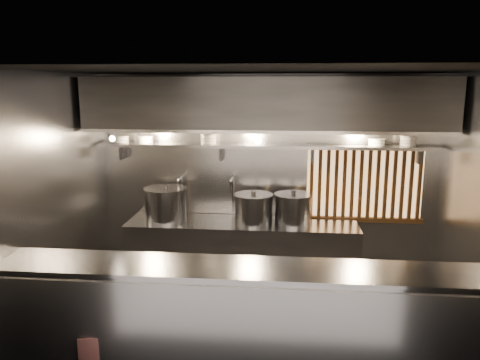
% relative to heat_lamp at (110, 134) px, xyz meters
% --- Properties ---
extents(floor, '(4.50, 4.50, 0.00)m').
position_rel_heat_lamp_xyz_m(floor, '(1.90, -0.85, -2.07)').
color(floor, black).
rests_on(floor, ground).
extents(ceiling, '(4.50, 4.50, 0.00)m').
position_rel_heat_lamp_xyz_m(ceiling, '(1.90, -0.85, 0.73)').
color(ceiling, black).
rests_on(ceiling, wall_back).
extents(wall_back, '(4.50, 0.00, 4.50)m').
position_rel_heat_lamp_xyz_m(wall_back, '(1.90, 0.65, -0.67)').
color(wall_back, gray).
rests_on(wall_back, floor).
extents(wall_left, '(0.00, 3.00, 3.00)m').
position_rel_heat_lamp_xyz_m(wall_left, '(-0.35, -0.85, -0.67)').
color(wall_left, gray).
rests_on(wall_left, floor).
extents(serving_counter, '(4.50, 0.56, 1.13)m').
position_rel_heat_lamp_xyz_m(serving_counter, '(1.90, -1.81, -1.50)').
color(serving_counter, gray).
rests_on(serving_counter, floor).
extents(cooking_bench, '(3.00, 0.70, 0.90)m').
position_rel_heat_lamp_xyz_m(cooking_bench, '(1.60, 0.28, -1.62)').
color(cooking_bench, gray).
rests_on(cooking_bench, floor).
extents(bowl_shelf, '(4.40, 0.34, 0.04)m').
position_rel_heat_lamp_xyz_m(bowl_shelf, '(1.90, 0.47, -0.19)').
color(bowl_shelf, gray).
rests_on(bowl_shelf, wall_back).
extents(exhaust_hood, '(4.40, 0.81, 0.65)m').
position_rel_heat_lamp_xyz_m(exhaust_hood, '(1.90, 0.25, 0.36)').
color(exhaust_hood, '#2D2D30').
rests_on(exhaust_hood, ceiling).
extents(wood_screen, '(1.56, 0.09, 1.04)m').
position_rel_heat_lamp_xyz_m(wood_screen, '(3.20, 0.60, -0.69)').
color(wood_screen, '#F9BA70').
rests_on(wood_screen, wall_back).
extents(faucet_left, '(0.04, 0.30, 0.50)m').
position_rel_heat_lamp_xyz_m(faucet_left, '(0.75, 0.52, -0.76)').
color(faucet_left, silver).
rests_on(faucet_left, wall_back).
extents(faucet_right, '(0.04, 0.30, 0.50)m').
position_rel_heat_lamp_xyz_m(faucet_right, '(1.45, 0.52, -0.76)').
color(faucet_right, silver).
rests_on(faucet_right, wall_back).
extents(heat_lamp, '(0.25, 0.35, 0.20)m').
position_rel_heat_lamp_xyz_m(heat_lamp, '(0.00, 0.00, 0.00)').
color(heat_lamp, gray).
rests_on(heat_lamp, exhaust_hood).
extents(pendant_bulb, '(0.09, 0.09, 0.19)m').
position_rel_heat_lamp_xyz_m(pendant_bulb, '(1.80, 0.35, -0.11)').
color(pendant_bulb, '#2D2D30').
rests_on(pendant_bulb, exhaust_hood).
extents(stock_pot_left, '(0.59, 0.59, 0.48)m').
position_rel_heat_lamp_xyz_m(stock_pot_left, '(0.59, 0.28, -0.95)').
color(stock_pot_left, gray).
rests_on(stock_pot_left, cooking_bench).
extents(stock_pot_mid, '(0.67, 0.67, 0.42)m').
position_rel_heat_lamp_xyz_m(stock_pot_mid, '(1.75, 0.25, -0.97)').
color(stock_pot_mid, gray).
rests_on(stock_pot_mid, cooking_bench).
extents(stock_pot_right, '(0.50, 0.50, 0.43)m').
position_rel_heat_lamp_xyz_m(stock_pot_right, '(2.26, 0.27, -0.97)').
color(stock_pot_right, gray).
rests_on(stock_pot_right, cooking_bench).
extents(red_placard, '(0.26, 0.08, 0.37)m').
position_rel_heat_lamp_xyz_m(red_placard, '(0.54, -2.07, -1.71)').
color(red_placard, red).
rests_on(red_placard, serving_counter).
extents(bowl_stack_0, '(0.20, 0.20, 0.09)m').
position_rel_heat_lamp_xyz_m(bowl_stack_0, '(-0.03, 0.47, -0.12)').
color(bowl_stack_0, silver).
rests_on(bowl_stack_0, bowl_shelf).
extents(bowl_stack_1, '(0.21, 0.21, 0.09)m').
position_rel_heat_lamp_xyz_m(bowl_stack_1, '(0.30, 0.47, -0.12)').
color(bowl_stack_1, silver).
rests_on(bowl_stack_1, bowl_shelf).
extents(bowl_stack_2, '(0.22, 0.22, 0.13)m').
position_rel_heat_lamp_xyz_m(bowl_stack_2, '(1.14, 0.47, -0.10)').
color(bowl_stack_2, silver).
rests_on(bowl_stack_2, bowl_shelf).
extents(bowl_stack_3, '(0.22, 0.22, 0.09)m').
position_rel_heat_lamp_xyz_m(bowl_stack_3, '(3.29, 0.47, -0.12)').
color(bowl_stack_3, silver).
rests_on(bowl_stack_3, bowl_shelf).
extents(bowl_stack_4, '(0.21, 0.21, 0.13)m').
position_rel_heat_lamp_xyz_m(bowl_stack_4, '(3.68, 0.47, -0.10)').
color(bowl_stack_4, silver).
rests_on(bowl_stack_4, bowl_shelf).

